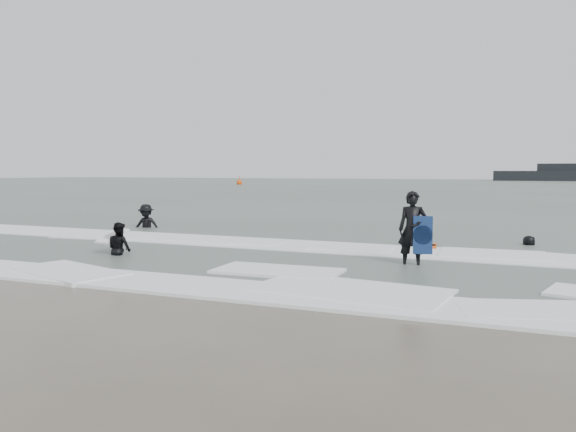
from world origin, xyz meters
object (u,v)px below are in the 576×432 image
at_px(surfer_centre, 412,267).
at_px(surfer_wading, 120,256).
at_px(surfer_breaker, 146,229).
at_px(surfer_right_near, 412,248).
at_px(vessel_horizon, 562,175).
at_px(buoy, 239,183).
at_px(surfer_right_far, 529,247).

relative_size(surfer_centre, surfer_wading, 1.28).
xyz_separation_m(surfer_centre, surfer_wading, (-8.10, -1.51, 0.00)).
bearing_deg(surfer_breaker, surfer_wading, -76.39).
height_order(surfer_right_near, vessel_horizon, vessel_horizon).
height_order(surfer_wading, surfer_right_near, surfer_right_near).
xyz_separation_m(surfer_centre, buoy, (-44.85, 74.45, 0.42)).
xyz_separation_m(surfer_wading, surfer_right_far, (10.86, 6.95, 0.00)).
relative_size(surfer_right_near, surfer_right_far, 1.22).
bearing_deg(surfer_centre, vessel_horizon, 77.94).
bearing_deg(surfer_centre, buoy, 113.18).
relative_size(surfer_centre, vessel_horizon, 0.06).
bearing_deg(vessel_horizon, surfer_breaker, -99.50).
distance_m(surfer_breaker, vessel_horizon, 135.08).
bearing_deg(surfer_right_far, buoy, -79.65).
distance_m(buoy, vessel_horizon, 84.24).
xyz_separation_m(surfer_right_near, surfer_right_far, (3.41, 1.96, 0.00)).
relative_size(surfer_breaker, surfer_right_near, 1.03).
relative_size(surfer_wading, surfer_breaker, 0.81).
distance_m(surfer_right_near, buoy, 83.61).
bearing_deg(surfer_right_near, vessel_horizon, -137.15).
distance_m(surfer_centre, surfer_wading, 8.24).
bearing_deg(surfer_breaker, buoy, 96.93).
height_order(surfer_centre, surfer_right_far, surfer_centre).
distance_m(surfer_centre, surfer_breaker, 13.23).
distance_m(surfer_wading, surfer_right_far, 12.89).
bearing_deg(surfer_centre, surfer_breaker, 149.47).
bearing_deg(surfer_right_near, buoy, -100.68).
distance_m(surfer_centre, surfer_right_far, 6.10).
bearing_deg(surfer_right_far, vessel_horizon, -117.41).
bearing_deg(surfer_wading, surfer_centre, -153.50).
relative_size(surfer_wading, surfer_right_far, 1.02).
bearing_deg(surfer_right_far, surfer_centre, 38.90).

